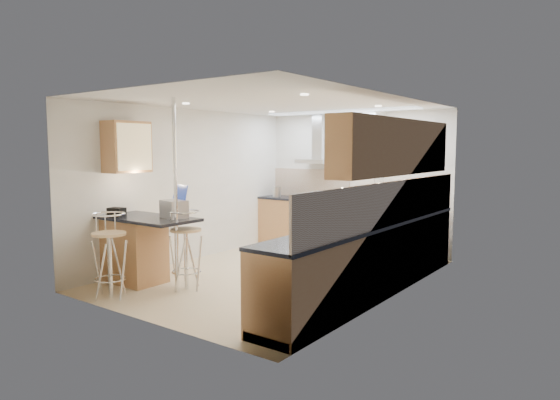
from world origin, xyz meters
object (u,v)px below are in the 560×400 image
Objects in this scene: microwave at (372,212)px; laptop at (174,209)px; bread_bin at (324,226)px; bar_stool_end at (186,250)px; bar_stool_near at (110,255)px.

laptop is (-2.26, -1.26, -0.00)m from microwave.
bread_bin is at bearing -168.32° from microwave.
laptop is 0.32× the size of bar_stool_end.
laptop is 2.26m from bread_bin.
microwave is at bearing -34.64° from bar_stool_end.
bar_stool_near is 1.02× the size of bar_stool_end.
bar_stool_end is 2.73× the size of bread_bin.
microwave is 2.59m from laptop.
laptop is at bearing 115.01° from bar_stool_end.
laptop is 0.88× the size of bread_bin.
laptop reaches higher than bread_bin.
laptop reaches higher than bar_stool_end.
microwave is at bearing 41.91° from laptop.
laptop is 0.32× the size of bar_stool_near.
microwave is 1.46× the size of laptop.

